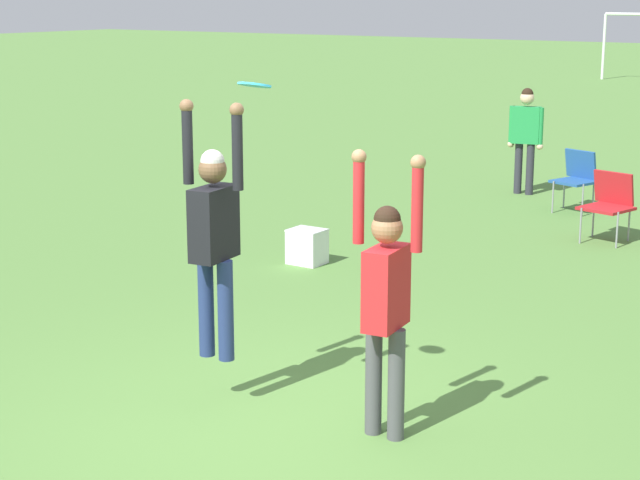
% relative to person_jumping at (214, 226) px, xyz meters
% --- Properties ---
extents(ground_plane, '(120.00, 120.00, 0.00)m').
position_rel_person_jumping_xyz_m(ground_plane, '(0.49, -0.17, -1.39)').
color(ground_plane, '#56843D').
extents(person_jumping, '(0.57, 0.44, 1.95)m').
position_rel_person_jumping_xyz_m(person_jumping, '(0.00, 0.00, 0.00)').
color(person_jumping, navy).
rests_on(person_jumping, ground_plane).
extents(person_defending, '(0.56, 0.43, 2.04)m').
position_rel_person_jumping_xyz_m(person_defending, '(1.39, 0.15, -0.31)').
color(person_defending, '#4C4C51').
rests_on(person_defending, ground_plane).
extents(frisbee, '(0.24, 0.23, 0.06)m').
position_rel_person_jumping_xyz_m(frisbee, '(0.47, -0.10, 1.07)').
color(frisbee, '#2D9EDB').
extents(camping_chair_0, '(0.66, 0.71, 0.87)m').
position_rel_person_jumping_xyz_m(camping_chair_0, '(0.69, 7.01, -0.87)').
color(camping_chair_0, gray).
rests_on(camping_chair_0, ground_plane).
extents(camping_chair_3, '(0.65, 0.70, 0.87)m').
position_rel_person_jumping_xyz_m(camping_chair_3, '(-0.32, 8.59, -0.87)').
color(camping_chair_3, gray).
rests_on(camping_chair_3, ground_plane).
extents(person_spectator_near, '(0.58, 0.29, 1.65)m').
position_rel_person_jumping_xyz_m(person_spectator_near, '(-1.46, 9.42, -0.40)').
color(person_spectator_near, '#2D2D38').
rests_on(person_spectator_near, ground_plane).
extents(cooler_box, '(0.40, 0.34, 0.41)m').
position_rel_person_jumping_xyz_m(cooler_box, '(-1.83, 3.94, -1.18)').
color(cooler_box, white).
rests_on(cooler_box, ground_plane).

